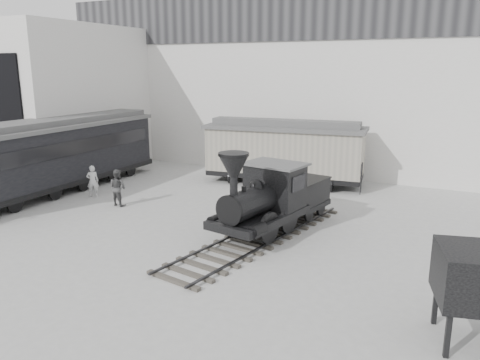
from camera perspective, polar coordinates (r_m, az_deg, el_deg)
The scene contains 8 objects.
ground at distance 17.20m, azimuth -7.62°, elevation -8.71°, with size 90.00×90.00×0.00m, color #9E9E9B.
north_wall at distance 29.62m, azimuth 8.23°, elevation 11.63°, with size 34.00×2.51×11.00m.
west_pavilion at distance 32.97m, azimuth -19.95°, elevation 9.30°, with size 7.00×12.11×9.00m.
locomotive at distance 18.56m, azimuth 3.66°, elevation -2.68°, with size 4.06×10.21×3.52m.
boxcar at distance 26.51m, azimuth 5.42°, elevation 3.59°, with size 9.19×3.71×3.66m.
passenger_coach at distance 26.62m, azimuth -21.15°, elevation 2.95°, with size 3.07×13.59×3.63m.
visitor_a at distance 25.09m, azimuth -17.52°, elevation -0.13°, with size 0.60×0.39×1.64m, color silver.
visitor_b at distance 23.13m, azimuth -14.69°, elevation -0.89°, with size 0.86×0.67×1.78m, color #444444.
Camera 1 is at (8.78, -13.29, 6.48)m, focal length 35.00 mm.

